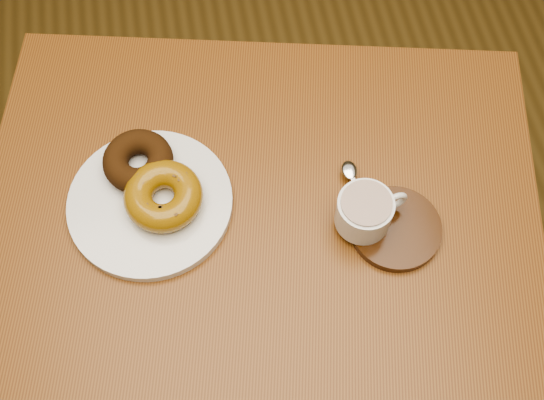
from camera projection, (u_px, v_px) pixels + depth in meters
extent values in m
plane|color=brown|center=(266.00, 245.00, 1.87)|extent=(6.00, 6.00, 0.00)
cube|color=brown|center=(259.00, 213.00, 1.05)|extent=(0.97, 0.81, 0.03)
cylinder|color=#402A12|center=(100.00, 172.00, 1.53)|extent=(0.05, 0.05, 0.77)
cylinder|color=#402A12|center=(441.00, 186.00, 1.52)|extent=(0.05, 0.05, 0.77)
cylinder|color=silver|center=(150.00, 203.00, 1.03)|extent=(0.34, 0.34, 0.02)
torus|color=#311B09|center=(138.00, 161.00, 1.03)|extent=(0.14, 0.14, 0.04)
torus|color=#8D610F|center=(163.00, 196.00, 1.00)|extent=(0.13, 0.13, 0.04)
cube|color=#50361A|center=(187.00, 186.00, 0.99)|extent=(0.01, 0.01, 0.00)
cube|color=#50361A|center=(184.00, 178.00, 0.99)|extent=(0.01, 0.01, 0.00)
cube|color=#50361A|center=(178.00, 172.00, 1.00)|extent=(0.01, 0.01, 0.00)
cube|color=#50361A|center=(170.00, 169.00, 1.00)|extent=(0.01, 0.01, 0.00)
cube|color=#50361A|center=(161.00, 168.00, 1.00)|extent=(0.01, 0.01, 0.00)
cube|color=#50361A|center=(152.00, 170.00, 1.00)|extent=(0.01, 0.01, 0.00)
cube|color=#50361A|center=(144.00, 175.00, 0.99)|extent=(0.01, 0.01, 0.00)
cube|color=#50361A|center=(139.00, 182.00, 0.99)|extent=(0.01, 0.01, 0.00)
cube|color=#50361A|center=(136.00, 190.00, 0.98)|extent=(0.01, 0.01, 0.00)
cube|color=#50361A|center=(137.00, 198.00, 0.98)|extent=(0.01, 0.01, 0.00)
cube|color=#50361A|center=(141.00, 205.00, 0.97)|extent=(0.01, 0.01, 0.00)
cube|color=#50361A|center=(148.00, 211.00, 0.97)|extent=(0.01, 0.01, 0.00)
cube|color=#50361A|center=(157.00, 213.00, 0.97)|extent=(0.01, 0.01, 0.00)
cube|color=#50361A|center=(166.00, 212.00, 0.97)|extent=(0.01, 0.01, 0.00)
cube|color=#50361A|center=(175.00, 209.00, 0.97)|extent=(0.01, 0.01, 0.00)
cube|color=#50361A|center=(182.00, 202.00, 0.97)|extent=(0.01, 0.01, 0.00)
cube|color=#50361A|center=(186.00, 195.00, 0.98)|extent=(0.01, 0.01, 0.00)
cylinder|color=#321806|center=(395.00, 228.00, 1.01)|extent=(0.17, 0.17, 0.01)
cylinder|color=silver|center=(364.00, 212.00, 0.98)|extent=(0.08, 0.08, 0.05)
cylinder|color=#572C1D|center=(367.00, 203.00, 0.96)|extent=(0.07, 0.07, 0.00)
torus|color=silver|center=(395.00, 201.00, 0.99)|extent=(0.04, 0.02, 0.04)
ellipsoid|color=silver|center=(349.00, 170.00, 1.04)|extent=(0.02, 0.03, 0.01)
cube|color=silver|center=(359.00, 197.00, 1.02)|extent=(0.01, 0.09, 0.00)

